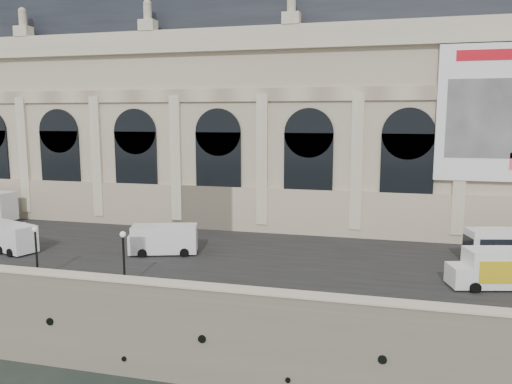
# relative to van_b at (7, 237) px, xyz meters

# --- Properties ---
(ground) EXTENTS (260.00, 260.00, 0.00)m
(ground) POSITION_rel_van_b_xyz_m (20.72, -8.56, -7.37)
(ground) COLOR black
(ground) RESTS_ON ground
(quay) EXTENTS (160.00, 70.00, 6.00)m
(quay) POSITION_rel_van_b_xyz_m (20.72, 26.44, -4.37)
(quay) COLOR gray
(quay) RESTS_ON ground
(street) EXTENTS (160.00, 24.00, 0.06)m
(street) POSITION_rel_van_b_xyz_m (20.72, 5.44, -1.34)
(street) COLOR #2D2D2D
(street) RESTS_ON quay
(parapet) EXTENTS (160.00, 1.40, 1.21)m
(parapet) POSITION_rel_van_b_xyz_m (20.72, -7.96, -0.76)
(parapet) COLOR gray
(parapet) RESTS_ON quay
(museum) EXTENTS (69.00, 18.70, 29.10)m
(museum) POSITION_rel_van_b_xyz_m (14.75, 22.30, 12.35)
(museum) COLOR beige
(museum) RESTS_ON quay
(van_b) EXTENTS (6.45, 4.12, 2.69)m
(van_b) POSITION_rel_van_b_xyz_m (0.00, 0.00, 0.00)
(van_b) COLOR white
(van_b) RESTS_ON quay
(van_c) EXTENTS (6.57, 4.03, 2.74)m
(van_c) POSITION_rel_van_b_xyz_m (14.60, 2.51, 0.03)
(van_c) COLOR white
(van_c) RESTS_ON quay
(box_truck) EXTENTS (7.72, 4.08, 2.97)m
(box_truck) POSITION_rel_van_b_xyz_m (43.21, 0.19, 0.12)
(box_truck) COLOR white
(box_truck) RESTS_ON quay
(lamp_left) EXTENTS (0.44, 0.44, 4.32)m
(lamp_left) POSITION_rel_van_b_xyz_m (8.47, -6.73, 0.77)
(lamp_left) COLOR black
(lamp_left) RESTS_ON quay
(lamp_right) EXTENTS (0.45, 0.45, 4.39)m
(lamp_right) POSITION_rel_van_b_xyz_m (16.07, -6.90, 0.81)
(lamp_right) COLOR black
(lamp_right) RESTS_ON quay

